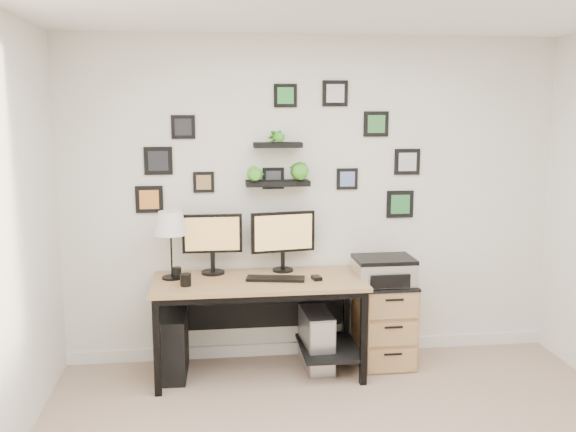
{
  "coord_description": "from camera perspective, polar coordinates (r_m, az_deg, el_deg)",
  "views": [
    {
      "loc": [
        -0.85,
        -3.07,
        2.05
      ],
      "look_at": [
        -0.23,
        1.83,
        1.2
      ],
      "focal_mm": 40.0,
      "sensor_mm": 36.0,
      "label": 1
    }
  ],
  "objects": [
    {
      "name": "room",
      "position": [
        5.5,
        2.2,
        -11.57
      ],
      "size": [
        4.0,
        4.0,
        4.0
      ],
      "color": "tan",
      "rests_on": "ground"
    },
    {
      "name": "desk",
      "position": [
        4.96,
        -2.23,
        -6.92
      ],
      "size": [
        1.6,
        0.7,
        0.75
      ],
      "color": "tan",
      "rests_on": "ground"
    },
    {
      "name": "monitor_left",
      "position": [
        5.02,
        -6.74,
        -2.07
      ],
      "size": [
        0.46,
        0.18,
        0.47
      ],
      "color": "black",
      "rests_on": "desk"
    },
    {
      "name": "monitor_right",
      "position": [
        5.06,
        -0.44,
        -1.81
      ],
      "size": [
        0.51,
        0.19,
        0.48
      ],
      "color": "black",
      "rests_on": "desk"
    },
    {
      "name": "keyboard",
      "position": [
        4.87,
        -1.11,
        -5.59
      ],
      "size": [
        0.46,
        0.22,
        0.02
      ],
      "primitive_type": "cube",
      "rotation": [
        0.0,
        0.0,
        -0.2
      ],
      "color": "black",
      "rests_on": "desk"
    },
    {
      "name": "mouse",
      "position": [
        4.88,
        2.56,
        -5.52
      ],
      "size": [
        0.08,
        0.1,
        0.03
      ],
      "primitive_type": "cube",
      "rotation": [
        0.0,
        0.0,
        0.18
      ],
      "color": "black",
      "rests_on": "desk"
    },
    {
      "name": "table_lamp",
      "position": [
        4.9,
        -10.4,
        -0.77
      ],
      "size": [
        0.26,
        0.26,
        0.52
      ],
      "color": "black",
      "rests_on": "desk"
    },
    {
      "name": "mug",
      "position": [
        4.76,
        -9.08,
        -5.62
      ],
      "size": [
        0.08,
        0.08,
        0.09
      ],
      "primitive_type": "cylinder",
      "color": "black",
      "rests_on": "desk"
    },
    {
      "name": "pen_cup",
      "position": [
        4.98,
        -9.84,
        -5.0
      ],
      "size": [
        0.07,
        0.07,
        0.09
      ],
      "primitive_type": "cylinder",
      "color": "black",
      "rests_on": "desk"
    },
    {
      "name": "pc_tower_black",
      "position": [
        5.09,
        -10.24,
        -11.17
      ],
      "size": [
        0.23,
        0.5,
        0.49
      ],
      "primitive_type": "cube",
      "rotation": [
        0.0,
        0.0,
        -0.03
      ],
      "color": "black",
      "rests_on": "ground"
    },
    {
      "name": "pc_tower_grey",
      "position": [
        5.16,
        2.55,
        -10.91
      ],
      "size": [
        0.23,
        0.47,
        0.46
      ],
      "color": "gray",
      "rests_on": "ground"
    },
    {
      "name": "file_cabinet",
      "position": [
        5.27,
        8.54,
        -9.32
      ],
      "size": [
        0.43,
        0.53,
        0.67
      ],
      "color": "tan",
      "rests_on": "ground"
    },
    {
      "name": "printer",
      "position": [
        5.11,
        8.52,
        -4.79
      ],
      "size": [
        0.46,
        0.38,
        0.21
      ],
      "color": "silver",
      "rests_on": "file_cabinet"
    },
    {
      "name": "wall_decor",
      "position": [
        5.05,
        -0.54,
        5.15
      ],
      "size": [
        2.29,
        0.18,
        1.11
      ],
      "color": "black",
      "rests_on": "ground"
    }
  ]
}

